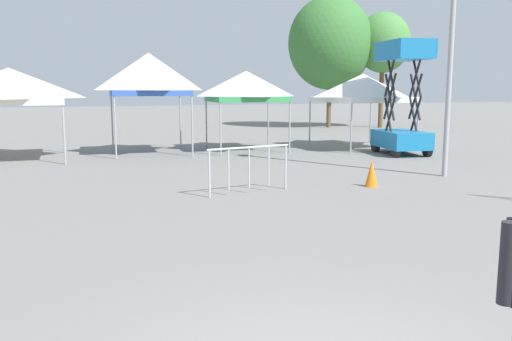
{
  "coord_description": "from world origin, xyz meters",
  "views": [
    {
      "loc": [
        -1.83,
        -3.38,
        2.38
      ],
      "look_at": [
        0.58,
        3.18,
        1.3
      ],
      "focal_mm": 37.53,
      "sensor_mm": 36.0,
      "label": 1
    }
  ],
  "objects_px": {
    "canopy_tent_behind_left": "(9,86)",
    "scissor_lift": "(402,121)",
    "tree_behind_tents_left": "(330,43)",
    "canopy_tent_center": "(246,86)",
    "light_pole_near_lift": "(453,6)",
    "traffic_cone_lot_center": "(372,174)",
    "crowd_barrier_by_lift": "(249,160)",
    "tree_behind_tents_center": "(383,43)",
    "canopy_tent_left_of_center": "(149,74)",
    "canopy_tent_far_right": "(363,88)"
  },
  "relations": [
    {
      "from": "canopy_tent_behind_left",
      "to": "traffic_cone_lot_center",
      "type": "distance_m",
      "value": 12.07
    },
    {
      "from": "canopy_tent_behind_left",
      "to": "scissor_lift",
      "type": "xyz_separation_m",
      "value": [
        13.07,
        -3.01,
        -1.23
      ]
    },
    {
      "from": "canopy_tent_center",
      "to": "light_pole_near_lift",
      "type": "distance_m",
      "value": 8.51
    },
    {
      "from": "canopy_tent_behind_left",
      "to": "light_pole_near_lift",
      "type": "xyz_separation_m",
      "value": [
        11.28,
        -7.58,
        2.04
      ]
    },
    {
      "from": "canopy_tent_behind_left",
      "to": "light_pole_near_lift",
      "type": "distance_m",
      "value": 13.74
    },
    {
      "from": "light_pole_near_lift",
      "to": "tree_behind_tents_left",
      "type": "xyz_separation_m",
      "value": [
        5.63,
        17.39,
        0.54
      ]
    },
    {
      "from": "canopy_tent_center",
      "to": "tree_behind_tents_left",
      "type": "height_order",
      "value": "tree_behind_tents_left"
    },
    {
      "from": "light_pole_near_lift",
      "to": "tree_behind_tents_center",
      "type": "xyz_separation_m",
      "value": [
        8.56,
        16.26,
        0.55
      ]
    },
    {
      "from": "scissor_lift",
      "to": "light_pole_near_lift",
      "type": "bearing_deg",
      "value": -111.46
    },
    {
      "from": "tree_behind_tents_center",
      "to": "traffic_cone_lot_center",
      "type": "xyz_separation_m",
      "value": [
        -11.29,
        -16.94,
        -4.72
      ]
    },
    {
      "from": "scissor_lift",
      "to": "traffic_cone_lot_center",
      "type": "xyz_separation_m",
      "value": [
        -4.53,
        -5.24,
        -0.9
      ]
    },
    {
      "from": "canopy_tent_behind_left",
      "to": "tree_behind_tents_left",
      "type": "bearing_deg",
      "value": 30.15
    },
    {
      "from": "canopy_tent_behind_left",
      "to": "crowd_barrier_by_lift",
      "type": "xyz_separation_m",
      "value": [
        5.47,
        -7.99,
        -1.69
      ]
    },
    {
      "from": "canopy_tent_left_of_center",
      "to": "traffic_cone_lot_center",
      "type": "bearing_deg",
      "value": -65.31
    },
    {
      "from": "crowd_barrier_by_lift",
      "to": "canopy_tent_center",
      "type": "bearing_deg",
      "value": 71.31
    },
    {
      "from": "canopy_tent_left_of_center",
      "to": "canopy_tent_center",
      "type": "xyz_separation_m",
      "value": [
        3.62,
        -0.25,
        -0.42
      ]
    },
    {
      "from": "tree_behind_tents_left",
      "to": "crowd_barrier_by_lift",
      "type": "relative_size",
      "value": 3.76
    },
    {
      "from": "crowd_barrier_by_lift",
      "to": "scissor_lift",
      "type": "bearing_deg",
      "value": 33.25
    },
    {
      "from": "canopy_tent_behind_left",
      "to": "light_pole_near_lift",
      "type": "relative_size",
      "value": 0.43
    },
    {
      "from": "canopy_tent_center",
      "to": "tree_behind_tents_left",
      "type": "xyz_separation_m",
      "value": [
        8.69,
        9.72,
        2.59
      ]
    },
    {
      "from": "scissor_lift",
      "to": "tree_behind_tents_left",
      "type": "height_order",
      "value": "tree_behind_tents_left"
    },
    {
      "from": "traffic_cone_lot_center",
      "to": "scissor_lift",
      "type": "bearing_deg",
      "value": 49.19
    },
    {
      "from": "canopy_tent_center",
      "to": "canopy_tent_far_right",
      "type": "bearing_deg",
      "value": -9.58
    },
    {
      "from": "canopy_tent_left_of_center",
      "to": "tree_behind_tents_left",
      "type": "height_order",
      "value": "tree_behind_tents_left"
    },
    {
      "from": "canopy_tent_center",
      "to": "light_pole_near_lift",
      "type": "relative_size",
      "value": 0.38
    },
    {
      "from": "light_pole_near_lift",
      "to": "tree_behind_tents_left",
      "type": "relative_size",
      "value": 1.01
    },
    {
      "from": "canopy_tent_behind_left",
      "to": "traffic_cone_lot_center",
      "type": "relative_size",
      "value": 5.37
    },
    {
      "from": "canopy_tent_behind_left",
      "to": "canopy_tent_left_of_center",
      "type": "bearing_deg",
      "value": 4.31
    },
    {
      "from": "canopy_tent_far_right",
      "to": "tree_behind_tents_left",
      "type": "distance_m",
      "value": 11.57
    },
    {
      "from": "light_pole_near_lift",
      "to": "crowd_barrier_by_lift",
      "type": "xyz_separation_m",
      "value": [
        -5.8,
        -0.42,
        -3.73
      ]
    },
    {
      "from": "canopy_tent_far_right",
      "to": "light_pole_near_lift",
      "type": "distance_m",
      "value": 7.37
    },
    {
      "from": "canopy_tent_center",
      "to": "crowd_barrier_by_lift",
      "type": "height_order",
      "value": "canopy_tent_center"
    },
    {
      "from": "canopy_tent_far_right",
      "to": "tree_behind_tents_center",
      "type": "height_order",
      "value": "tree_behind_tents_center"
    },
    {
      "from": "traffic_cone_lot_center",
      "to": "light_pole_near_lift",
      "type": "bearing_deg",
      "value": 13.95
    },
    {
      "from": "canopy_tent_behind_left",
      "to": "tree_behind_tents_center",
      "type": "distance_m",
      "value": 21.81
    },
    {
      "from": "canopy_tent_behind_left",
      "to": "traffic_cone_lot_center",
      "type": "xyz_separation_m",
      "value": [
        8.54,
        -8.25,
        -2.13
      ]
    },
    {
      "from": "crowd_barrier_by_lift",
      "to": "traffic_cone_lot_center",
      "type": "distance_m",
      "value": 3.11
    },
    {
      "from": "canopy_tent_center",
      "to": "tree_behind_tents_left",
      "type": "relative_size",
      "value": 0.39
    },
    {
      "from": "canopy_tent_behind_left",
      "to": "scissor_lift",
      "type": "relative_size",
      "value": 0.85
    },
    {
      "from": "canopy_tent_behind_left",
      "to": "canopy_tent_center",
      "type": "bearing_deg",
      "value": 0.66
    },
    {
      "from": "light_pole_near_lift",
      "to": "tree_behind_tents_center",
      "type": "relative_size",
      "value": 1.15
    },
    {
      "from": "scissor_lift",
      "to": "light_pole_near_lift",
      "type": "xyz_separation_m",
      "value": [
        -1.79,
        -4.56,
        3.27
      ]
    },
    {
      "from": "canopy_tent_far_right",
      "to": "canopy_tent_left_of_center",
      "type": "bearing_deg",
      "value": 172.87
    },
    {
      "from": "tree_behind_tents_center",
      "to": "crowd_barrier_by_lift",
      "type": "distance_m",
      "value": 22.42
    },
    {
      "from": "canopy_tent_far_right",
      "to": "canopy_tent_center",
      "type": "bearing_deg",
      "value": 170.42
    },
    {
      "from": "canopy_tent_left_of_center",
      "to": "light_pole_near_lift",
      "type": "xyz_separation_m",
      "value": [
        6.69,
        -7.92,
        1.62
      ]
    },
    {
      "from": "canopy_tent_left_of_center",
      "to": "tree_behind_tents_center",
      "type": "distance_m",
      "value": 17.51
    },
    {
      "from": "tree_behind_tents_center",
      "to": "canopy_tent_far_right",
      "type": "bearing_deg",
      "value": -126.75
    },
    {
      "from": "canopy_tent_far_right",
      "to": "crowd_barrier_by_lift",
      "type": "height_order",
      "value": "canopy_tent_far_right"
    },
    {
      "from": "scissor_lift",
      "to": "traffic_cone_lot_center",
      "type": "relative_size",
      "value": 6.32
    }
  ]
}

